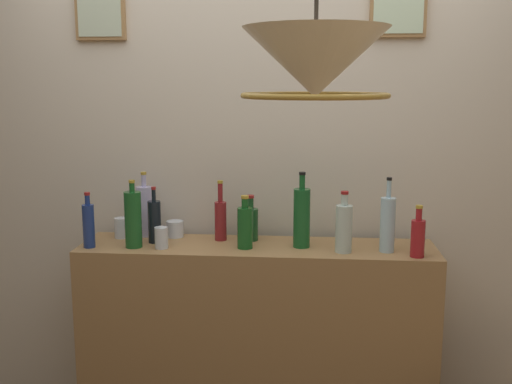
% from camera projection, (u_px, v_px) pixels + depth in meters
% --- Properties ---
extents(panelled_rear_partition, '(3.35, 0.15, 2.83)m').
position_uv_depth(panelled_rear_partition, '(262.00, 140.00, 2.88)').
color(panelled_rear_partition, beige).
rests_on(panelled_rear_partition, ground).
extents(bar_shelf_unit, '(1.57, 0.36, 1.05)m').
position_uv_depth(bar_shelf_unit, '(257.00, 357.00, 2.81)').
color(bar_shelf_unit, '#9E7547').
rests_on(bar_shelf_unit, ground).
extents(liquor_bottle_scotch, '(0.07, 0.07, 0.21)m').
position_uv_depth(liquor_bottle_scotch, '(250.00, 223.00, 2.79)').
color(liquor_bottle_scotch, '#194A23').
rests_on(liquor_bottle_scotch, bar_shelf_unit).
extents(liquor_bottle_rye, '(0.06, 0.06, 0.32)m').
position_uv_depth(liquor_bottle_rye, '(388.00, 224.00, 2.59)').
color(liquor_bottle_rye, '#ACD1DF').
rests_on(liquor_bottle_rye, bar_shelf_unit).
extents(liquor_bottle_amaro, '(0.07, 0.07, 0.30)m').
position_uv_depth(liquor_bottle_amaro, '(133.00, 219.00, 2.66)').
color(liquor_bottle_amaro, '#195623').
rests_on(liquor_bottle_amaro, bar_shelf_unit).
extents(liquor_bottle_vermouth, '(0.07, 0.07, 0.33)m').
position_uv_depth(liquor_bottle_vermouth, '(302.00, 217.00, 2.67)').
color(liquor_bottle_vermouth, '#175726').
rests_on(liquor_bottle_vermouth, bar_shelf_unit).
extents(liquor_bottle_brandy, '(0.05, 0.05, 0.24)m').
position_uv_depth(liquor_bottle_brandy, '(89.00, 225.00, 2.67)').
color(liquor_bottle_brandy, navy).
rests_on(liquor_bottle_brandy, bar_shelf_unit).
extents(liquor_bottle_rum, '(0.07, 0.07, 0.26)m').
position_uv_depth(liquor_bottle_rum, '(344.00, 227.00, 2.59)').
color(liquor_bottle_rum, silver).
rests_on(liquor_bottle_rum, bar_shelf_unit).
extents(liquor_bottle_gin, '(0.08, 0.08, 0.30)m').
position_uv_depth(liquor_bottle_gin, '(145.00, 211.00, 2.86)').
color(liquor_bottle_gin, '#B9B4E0').
rests_on(liquor_bottle_gin, bar_shelf_unit).
extents(liquor_bottle_port, '(0.07, 0.07, 0.23)m').
position_uv_depth(liquor_bottle_port, '(245.00, 227.00, 2.65)').
color(liquor_bottle_port, '#175720').
rests_on(liquor_bottle_port, bar_shelf_unit).
extents(liquor_bottle_tequila, '(0.05, 0.05, 0.28)m').
position_uv_depth(liquor_bottle_tequila, '(221.00, 219.00, 2.79)').
color(liquor_bottle_tequila, maroon).
rests_on(liquor_bottle_tequila, bar_shelf_unit).
extents(liquor_bottle_mezcal, '(0.06, 0.06, 0.22)m').
position_uv_depth(liquor_bottle_mezcal, '(418.00, 237.00, 2.52)').
color(liquor_bottle_mezcal, '#A41B22').
rests_on(liquor_bottle_mezcal, bar_shelf_unit).
extents(liquor_bottle_whiskey, '(0.06, 0.06, 0.25)m').
position_uv_depth(liquor_bottle_whiskey, '(154.00, 221.00, 2.75)').
color(liquor_bottle_whiskey, black).
rests_on(liquor_bottle_whiskey, bar_shelf_unit).
extents(glass_tumbler_rocks, '(0.07, 0.07, 0.09)m').
position_uv_depth(glass_tumbler_rocks, '(122.00, 228.00, 2.84)').
color(glass_tumbler_rocks, silver).
rests_on(glass_tumbler_rocks, bar_shelf_unit).
extents(glass_tumbler_highball, '(0.08, 0.08, 0.08)m').
position_uv_depth(glass_tumbler_highball, '(175.00, 229.00, 2.86)').
color(glass_tumbler_highball, silver).
rests_on(glass_tumbler_highball, bar_shelf_unit).
extents(glass_tumbler_shot, '(0.06, 0.06, 0.09)m').
position_uv_depth(glass_tumbler_shot, '(161.00, 238.00, 2.66)').
color(glass_tumbler_shot, silver).
rests_on(glass_tumbler_shot, bar_shelf_unit).
extents(pendant_lamp, '(0.42, 0.42, 0.56)m').
position_uv_depth(pendant_lamp, '(315.00, 65.00, 1.70)').
color(pendant_lamp, '#EFE5C6').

